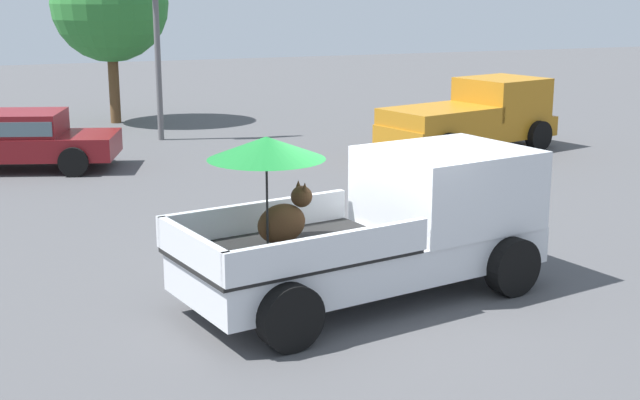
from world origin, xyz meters
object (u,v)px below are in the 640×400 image
pickup_truck_main (389,222)px  motel_sign (156,5)px  parked_sedan_near (19,137)px  pickup_truck_red (474,117)px

pickup_truck_main → motel_sign: 13.70m
pickup_truck_main → parked_sedan_near: (-4.26, 10.61, -0.25)m
pickup_truck_main → parked_sedan_near: 11.43m
pickup_truck_main → pickup_truck_red: (6.67, 8.90, -0.12)m
parked_sedan_near → motel_sign: 5.54m
pickup_truck_red → pickup_truck_main: bearing=-142.1°
pickup_truck_main → pickup_truck_red: pickup_truck_main is taller
pickup_truck_main → pickup_truck_red: bearing=42.0°
pickup_truck_red → motel_sign: (-7.13, 4.53, 2.73)m
pickup_truck_red → parked_sedan_near: size_ratio=1.10×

